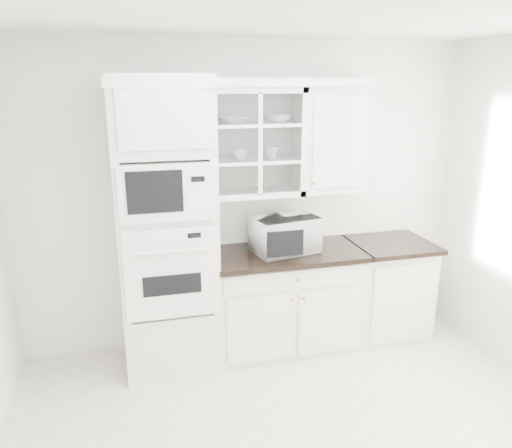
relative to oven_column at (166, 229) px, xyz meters
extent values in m
cube|color=white|center=(0.75, 0.32, 0.15)|extent=(4.00, 0.02, 2.70)
cube|color=white|center=(0.75, -1.42, 1.49)|extent=(4.00, 3.50, 0.02)
cube|color=silver|center=(0.00, 0.01, 0.00)|extent=(0.76, 0.65, 2.40)
cube|color=white|center=(0.00, -0.33, -0.26)|extent=(0.70, 0.03, 0.72)
cube|color=black|center=(0.00, -0.35, -0.34)|extent=(0.44, 0.01, 0.16)
cube|color=white|center=(0.00, -0.33, 0.37)|extent=(0.70, 0.03, 0.43)
cube|color=black|center=(-0.09, -0.35, 0.39)|extent=(0.40, 0.01, 0.31)
cube|color=silver|center=(1.03, 0.03, -0.76)|extent=(1.30, 0.60, 0.88)
cube|color=black|center=(1.03, 0.00, -0.30)|extent=(1.32, 0.67, 0.04)
cube|color=silver|center=(2.03, 0.03, -0.76)|extent=(0.70, 0.60, 0.88)
cube|color=black|center=(2.03, 0.00, -0.30)|extent=(0.72, 0.67, 0.04)
cube|color=silver|center=(0.78, 0.17, 0.65)|extent=(0.80, 0.33, 0.90)
cube|color=silver|center=(0.78, 0.17, 0.50)|extent=(0.74, 0.29, 0.02)
cube|color=silver|center=(0.78, 0.17, 0.80)|extent=(0.74, 0.29, 0.02)
cube|color=silver|center=(1.46, 0.17, 0.65)|extent=(0.55, 0.33, 0.90)
cube|color=white|center=(0.68, 0.14, 1.14)|extent=(2.14, 0.38, 0.07)
imported|color=white|center=(1.00, 0.03, -0.12)|extent=(0.61, 0.54, 0.31)
imported|color=white|center=(0.60, 0.16, 0.84)|extent=(0.30, 0.30, 0.06)
imported|color=white|center=(0.98, 0.17, 0.84)|extent=(0.23, 0.23, 0.06)
imported|color=white|center=(0.65, 0.15, 0.56)|extent=(0.12, 0.12, 0.10)
imported|color=white|center=(0.92, 0.15, 0.56)|extent=(0.14, 0.14, 0.10)
camera|label=1|loc=(-0.25, -3.89, 1.17)|focal=35.00mm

